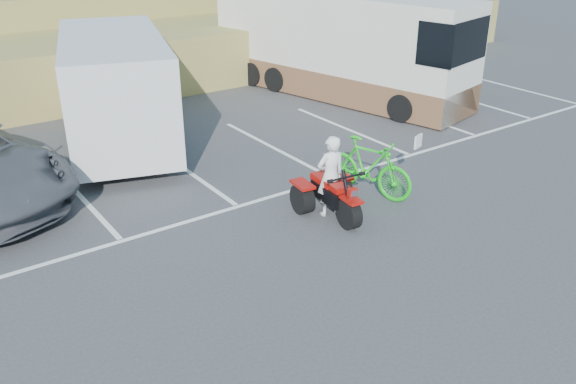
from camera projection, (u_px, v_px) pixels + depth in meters
ground at (302, 251)px, 11.77m from camera, size 100.00×100.00×0.00m
parking_stripes at (234, 174)px, 15.23m from camera, size 28.00×5.16×0.01m
grass_embankment at (56, 45)px, 22.64m from camera, size 40.00×8.50×3.10m
red_trike_atv at (333, 216)px, 13.12m from camera, size 1.49×1.87×1.13m
rider at (331, 176)px, 12.86m from camera, size 0.70×0.50×1.79m
green_dirt_bike at (368, 167)px, 13.88m from camera, size 1.29×2.34×1.35m
cargo_trailer at (116, 88)px, 16.44m from camera, size 4.37×6.92×3.01m
rv_motorhome at (339, 52)px, 21.16m from camera, size 4.58×9.92×3.46m
quad_atv_blue at (113, 167)px, 15.63m from camera, size 1.61×1.90×1.07m
quad_atv_green at (150, 150)px, 16.73m from camera, size 1.26×1.53×0.89m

